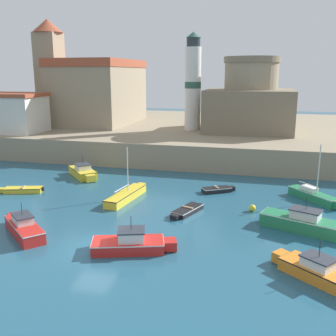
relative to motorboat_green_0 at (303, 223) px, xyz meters
name	(u,v)px	position (x,y,z in m)	size (l,w,h in m)	color
ground_plane	(93,247)	(-13.44, -6.19, -0.63)	(200.00, 200.00, 0.00)	#235670
quay_seawall	(200,133)	(-13.44, 34.75, 0.87)	(120.00, 40.00, 3.00)	gray
motorboat_green_0	(303,223)	(0.00, 0.00, 0.00)	(6.38, 3.63, 2.55)	#237A4C
dinghy_yellow_1	(22,190)	(-25.03, 3.31, -0.37)	(4.12, 2.13, 0.54)	yellow
motorboat_red_2	(24,227)	(-18.98, -5.44, -0.08)	(4.94, 4.49, 2.34)	red
motorboat_yellow_3	(83,172)	(-22.03, 10.02, -0.09)	(4.73, 4.88, 2.32)	yellow
sailboat_yellow_4	(127,195)	(-14.71, 3.73, -0.23)	(2.02, 6.51, 4.68)	yellow
motorboat_red_5	(131,243)	(-10.85, -6.03, -0.12)	(5.54, 3.17, 2.34)	red
sailboat_green_6	(314,195)	(1.42, 7.40, -0.15)	(4.23, 4.77, 5.09)	#237A4C
dinghy_black_7	(218,189)	(-7.11, 7.94, -0.38)	(3.15, 2.40, 0.53)	black
motorboat_orange_8	(318,271)	(0.26, -6.90, -0.14)	(4.91, 4.28, 2.22)	orange
dinghy_black_9	(187,210)	(-8.78, 1.59, -0.40)	(2.23, 3.79, 0.49)	black
mooring_buoy	(252,208)	(-3.69, 3.30, -0.35)	(0.56, 0.56, 0.56)	yellow
church	(94,89)	(-30.26, 31.58, 7.82)	(14.91, 16.53, 16.04)	gray
fortress	(250,104)	(-5.44, 29.15, 6.15)	(11.93, 11.93, 10.16)	#796C57
lighthouse	(193,83)	(-13.44, 28.08, 8.93)	(2.29, 2.29, 13.50)	silver
harbor_shed_near_wharf	(10,112)	(-37.44, 19.56, 5.07)	(9.39, 6.20, 5.35)	silver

